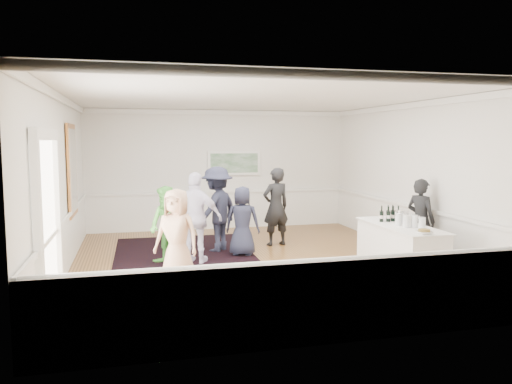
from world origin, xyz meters
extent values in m
plane|color=olive|center=(0.00, 0.00, 0.00)|extent=(8.00, 8.00, 0.00)
cube|color=white|center=(0.00, 0.00, 3.20)|extent=(7.00, 8.00, 0.02)
cube|color=white|center=(-3.50, 0.00, 1.60)|extent=(0.02, 8.00, 3.20)
cube|color=white|center=(3.50, 0.00, 1.60)|extent=(0.02, 8.00, 3.20)
cube|color=white|center=(0.00, 4.00, 1.60)|extent=(7.00, 0.02, 3.20)
cube|color=white|center=(0.00, -4.00, 1.60)|extent=(7.00, 0.02, 3.20)
cube|color=#BC7437|center=(-3.46, 1.30, 1.80)|extent=(0.04, 1.25, 1.85)
cube|color=white|center=(-3.43, 1.30, 1.80)|extent=(0.01, 1.05, 1.65)
cube|color=white|center=(-3.43, -2.72, 1.20)|extent=(0.10, 0.14, 2.40)
cube|color=white|center=(-3.43, -1.08, 1.20)|extent=(0.10, 0.14, 2.40)
cube|color=white|center=(-3.43, -1.90, 2.48)|extent=(0.10, 1.78, 0.16)
cube|color=white|center=(-3.46, -1.90, 1.20)|extent=(0.02, 1.50, 2.40)
cube|color=white|center=(0.40, 3.95, 1.78)|extent=(1.44, 0.05, 0.66)
cube|color=#24612D|center=(0.40, 3.92, 1.78)|extent=(1.30, 0.01, 0.52)
cube|color=black|center=(-1.26, 1.16, 0.01)|extent=(2.90, 3.78, 0.02)
cube|color=white|center=(2.48, -1.19, 0.42)|extent=(0.75, 2.05, 0.84)
cube|color=white|center=(2.48, -1.19, 0.85)|extent=(0.81, 2.11, 0.02)
imported|color=black|center=(3.20, -0.68, 0.83)|extent=(0.60, 0.71, 1.65)
imported|color=tan|center=(-1.58, -0.95, 0.80)|extent=(0.93, 0.83, 1.60)
imported|color=#61CA50|center=(-1.67, 0.22, 0.77)|extent=(0.90, 0.94, 1.53)
imported|color=silver|center=(-1.10, 0.28, 0.89)|extent=(1.13, 0.87, 1.79)
imported|color=#212438|center=(-0.53, 1.24, 0.92)|extent=(1.32, 1.32, 1.84)
imported|color=black|center=(0.87, 1.51, 0.89)|extent=(0.73, 0.57, 1.78)
imported|color=#212438|center=(-0.09, 0.70, 0.73)|extent=(0.83, 0.68, 1.45)
cylinder|color=#6CBC43|center=(2.42, -1.45, 0.98)|extent=(0.12, 0.12, 0.24)
cylinder|color=#D43E53|center=(2.57, -1.48, 0.98)|extent=(0.12, 0.12, 0.24)
cylinder|color=#68B03F|center=(2.39, -1.24, 0.98)|extent=(0.12, 0.12, 0.24)
cylinder|color=silver|center=(2.55, -1.75, 0.98)|extent=(0.12, 0.12, 0.24)
cylinder|color=silver|center=(2.57, -1.04, 0.97)|extent=(0.26, 0.26, 0.25)
imported|color=white|center=(2.39, -2.07, 0.89)|extent=(0.27, 0.27, 0.07)
cylinder|color=olive|center=(2.39, -2.07, 0.91)|extent=(0.19, 0.19, 0.04)
camera|label=1|loc=(-2.26, -9.30, 2.41)|focal=35.00mm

